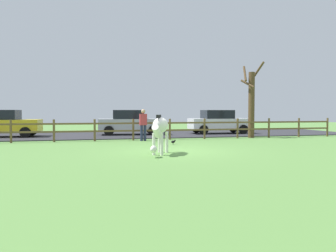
# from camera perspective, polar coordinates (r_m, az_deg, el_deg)

# --- Properties ---
(ground_plane) EXTENTS (60.00, 60.00, 0.00)m
(ground_plane) POSITION_cam_1_polar(r_m,az_deg,el_deg) (12.97, 1.67, -4.24)
(ground_plane) COLOR #5B8C42
(parking_asphalt) EXTENTS (28.00, 7.40, 0.05)m
(parking_asphalt) POSITION_cam_1_polar(r_m,az_deg,el_deg) (22.04, -4.72, -1.39)
(parking_asphalt) COLOR #2D2D33
(parking_asphalt) RESTS_ON ground_plane
(paddock_fence) EXTENTS (21.97, 0.11, 1.13)m
(paddock_fence) POSITION_cam_1_polar(r_m,az_deg,el_deg) (17.76, -2.80, -0.32)
(paddock_fence) COLOR brown
(paddock_fence) RESTS_ON ground_plane
(bare_tree) EXTENTS (1.33, 1.31, 4.40)m
(bare_tree) POSITION_cam_1_polar(r_m,az_deg,el_deg) (19.87, 14.09, 4.02)
(bare_tree) COLOR #513A23
(bare_tree) RESTS_ON ground_plane
(zebra) EXTENTS (1.10, 1.79, 1.41)m
(zebra) POSITION_cam_1_polar(r_m,az_deg,el_deg) (11.80, -1.40, -0.40)
(zebra) COLOR white
(zebra) RESTS_ON ground_plane
(crow_on_grass) EXTENTS (0.21, 0.10, 0.20)m
(crow_on_grass) POSITION_cam_1_polar(r_m,az_deg,el_deg) (15.37, 0.91, -2.71)
(crow_on_grass) COLOR black
(crow_on_grass) RESTS_ON ground_plane
(parked_car_white) EXTENTS (4.07, 2.02, 1.56)m
(parked_car_white) POSITION_cam_1_polar(r_m,az_deg,el_deg) (22.51, 8.69, 0.76)
(parked_car_white) COLOR white
(parked_car_white) RESTS_ON parking_asphalt
(parked_car_yellow) EXTENTS (4.09, 2.06, 1.56)m
(parked_car_yellow) POSITION_cam_1_polar(r_m,az_deg,el_deg) (21.44, -26.41, 0.44)
(parked_car_yellow) COLOR yellow
(parked_car_yellow) RESTS_ON parking_asphalt
(parked_car_silver) EXTENTS (4.12, 2.14, 1.56)m
(parked_car_silver) POSITION_cam_1_polar(r_m,az_deg,el_deg) (21.34, -6.54, 0.68)
(parked_car_silver) COLOR #B7BABF
(parked_car_silver) RESTS_ON parking_asphalt
(visitor_near_fence) EXTENTS (0.37, 0.24, 1.64)m
(visitor_near_fence) POSITION_cam_1_polar(r_m,az_deg,el_deg) (17.21, -4.27, 0.45)
(visitor_near_fence) COLOR #232847
(visitor_near_fence) RESTS_ON ground_plane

